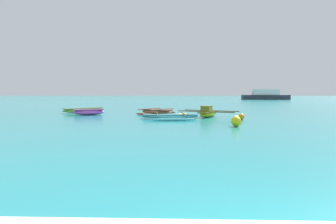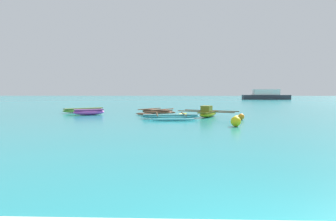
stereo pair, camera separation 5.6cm
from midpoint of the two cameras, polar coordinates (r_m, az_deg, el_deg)
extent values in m
ellipsoid|color=#AC6346|center=(24.67, -2.35, 0.04)|extent=(2.95, 2.46, 0.40)
cube|color=brown|center=(24.66, -2.35, 0.41)|extent=(2.73, 2.29, 0.08)
cylinder|color=brown|center=(24.22, -1.11, 0.49)|extent=(1.73, 2.35, 0.07)
cylinder|color=brown|center=(25.10, -3.54, 0.61)|extent=(1.73, 2.35, 0.07)
ellipsoid|color=#AC6346|center=(25.78, -0.30, -0.01)|extent=(1.64, 1.27, 0.20)
ellipsoid|color=#AC6346|center=(23.60, -4.58, -0.39)|extent=(1.64, 1.27, 0.20)
ellipsoid|color=#AEB31B|center=(22.33, 7.58, -0.40)|extent=(1.88, 2.83, 0.40)
cube|color=olive|center=(22.32, 7.59, 0.01)|extent=(1.76, 2.61, 0.08)
cube|color=olive|center=(21.98, 7.28, 0.63)|extent=(0.92, 0.98, 0.44)
cylinder|color=brown|center=(22.90, 8.12, 0.25)|extent=(3.93, 1.94, 0.07)
cylinder|color=brown|center=(21.73, 7.03, 0.06)|extent=(3.93, 1.94, 0.07)
ellipsoid|color=#AEB31B|center=(23.17, 2.55, -0.46)|extent=(1.04, 1.88, 0.20)
ellipsoid|color=#AEB31B|center=(21.70, 12.95, -0.86)|extent=(1.04, 1.88, 0.20)
ellipsoid|color=#67DDE9|center=(20.75, 0.40, -0.85)|extent=(4.15, 0.85, 0.30)
cube|color=teal|center=(20.74, 0.40, -0.55)|extent=(3.82, 0.80, 0.08)
cylinder|color=brown|center=(20.82, 2.95, -0.37)|extent=(0.36, 3.40, 0.07)
cylinder|color=brown|center=(20.71, -2.16, -0.39)|extent=(0.36, 3.40, 0.07)
ellipsoid|color=#67DDE9|center=(22.45, 0.14, -0.60)|extent=(3.00, 0.45, 0.20)
ellipsoid|color=#67DDE9|center=(19.06, 0.71, -1.42)|extent=(3.00, 0.45, 0.20)
ellipsoid|color=#E15DD6|center=(24.58, -14.90, -0.03)|extent=(2.55, 1.62, 0.46)
cube|color=#884082|center=(24.57, -14.91, 0.42)|extent=(2.35, 1.52, 0.08)
ellipsoid|color=#96CC4D|center=(27.60, -15.85, 0.32)|extent=(3.27, 2.94, 0.40)
cube|color=olive|center=(27.59, -15.85, 0.65)|extent=(3.02, 2.72, 0.08)
sphere|color=orange|center=(20.38, 13.72, -0.88)|extent=(0.41, 0.41, 0.41)
sphere|color=yellow|center=(16.47, 12.74, -1.75)|extent=(0.56, 0.56, 0.56)
cube|color=#2D333D|center=(71.92, 18.06, 2.70)|extent=(10.54, 2.32, 1.05)
cube|color=white|center=(71.91, 18.08, 3.63)|extent=(5.80, 1.97, 1.26)
camera|label=1|loc=(0.03, -90.07, 0.00)|focal=32.00mm
camera|label=2|loc=(0.03, 89.93, 0.00)|focal=32.00mm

